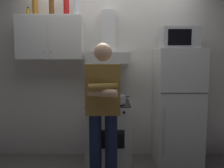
# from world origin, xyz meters

# --- Properties ---
(back_wall_tiled) EXTENTS (4.80, 0.10, 2.70)m
(back_wall_tiled) POSITION_xyz_m (0.00, 0.60, 1.35)
(back_wall_tiled) COLOR silver
(back_wall_tiled) RESTS_ON ground_plane
(upper_cabinet) EXTENTS (0.90, 0.37, 0.60)m
(upper_cabinet) POSITION_xyz_m (-0.85, 0.37, 1.75)
(upper_cabinet) COLOR white
(stove_oven) EXTENTS (0.60, 0.62, 0.87)m
(stove_oven) POSITION_xyz_m (-0.05, 0.25, 0.43)
(stove_oven) COLOR white
(stove_oven) RESTS_ON ground_plane
(range_hood) EXTENTS (0.60, 0.44, 0.75)m
(range_hood) POSITION_xyz_m (-0.05, 0.38, 1.60)
(range_hood) COLOR white
(refrigerator) EXTENTS (0.60, 0.62, 1.60)m
(refrigerator) POSITION_xyz_m (0.90, 0.25, 0.80)
(refrigerator) COLOR silver
(refrigerator) RESTS_ON ground_plane
(microwave) EXTENTS (0.48, 0.37, 0.28)m
(microwave) POSITION_xyz_m (0.90, 0.27, 1.74)
(microwave) COLOR #B7BABF
(microwave) RESTS_ON refrigerator
(person_standing) EXTENTS (0.38, 0.33, 1.64)m
(person_standing) POSITION_xyz_m (-0.10, -0.36, 0.90)
(person_standing) COLOR #192342
(person_standing) RESTS_ON ground_plane
(cooking_pot) EXTENTS (0.30, 0.20, 0.11)m
(cooking_pot) POSITION_xyz_m (0.08, 0.13, 0.93)
(cooking_pot) COLOR #B7BABF
(cooking_pot) RESTS_ON stove_oven
(bottle_liquor_amber) EXTENTS (0.08, 0.08, 0.30)m
(bottle_liquor_amber) POSITION_xyz_m (-1.06, 0.40, 2.20)
(bottle_liquor_amber) COLOR #B7721E
(bottle_liquor_amber) RESTS_ON upper_cabinet
(bottle_spice_jar) EXTENTS (0.05, 0.05, 0.13)m
(bottle_spice_jar) POSITION_xyz_m (-1.16, 0.40, 2.11)
(bottle_spice_jar) COLOR gold
(bottle_spice_jar) RESTS_ON upper_cabinet
(bottle_soda_red) EXTENTS (0.08, 0.08, 0.29)m
(bottle_soda_red) POSITION_xyz_m (-0.63, 0.41, 2.19)
(bottle_soda_red) COLOR red
(bottle_soda_red) RESTS_ON upper_cabinet
(bottle_vodka_clear) EXTENTS (0.07, 0.07, 0.32)m
(bottle_vodka_clear) POSITION_xyz_m (-0.49, 0.37, 2.20)
(bottle_vodka_clear) COLOR silver
(bottle_vodka_clear) RESTS_ON upper_cabinet
(bottle_beer_brown) EXTENTS (0.07, 0.07, 0.27)m
(bottle_beer_brown) POSITION_xyz_m (-0.84, 0.40, 2.18)
(bottle_beer_brown) COLOR brown
(bottle_beer_brown) RESTS_ON upper_cabinet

